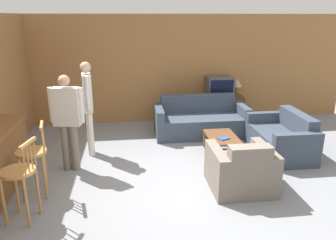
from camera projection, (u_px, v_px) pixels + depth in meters
ground_plane at (188, 190)px, 5.01m from camera, size 24.00×24.00×0.00m
wall_back at (163, 69)px, 8.02m from camera, size 9.40×0.08×2.60m
bar_chair_near at (20, 177)px, 4.11m from camera, size 0.51×0.51×1.10m
bar_chair_mid at (33, 157)px, 4.69m from camera, size 0.51×0.51×1.10m
couch_far at (200, 121)px, 7.34m from camera, size 2.03×0.94×0.84m
armchair_near at (241, 170)px, 4.98m from camera, size 0.92×0.89×0.82m
loveseat_right at (282, 139)px, 6.28m from camera, size 0.86×1.46×0.81m
coffee_table at (222, 139)px, 6.23m from camera, size 0.55×0.86×0.37m
tv_unit at (218, 109)px, 8.16m from camera, size 1.19×0.48×0.66m
tv at (219, 87)px, 7.99m from camera, size 0.63×0.49×0.48m
book_on_table at (224, 138)px, 6.06m from camera, size 0.25×0.22×0.02m
table_lamp at (237, 83)px, 8.02m from camera, size 0.28×0.28×0.44m
person_by_window at (88, 103)px, 6.04m from camera, size 0.21×0.50×1.77m
person_by_counter at (67, 118)px, 5.43m from camera, size 0.57×0.25×1.65m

